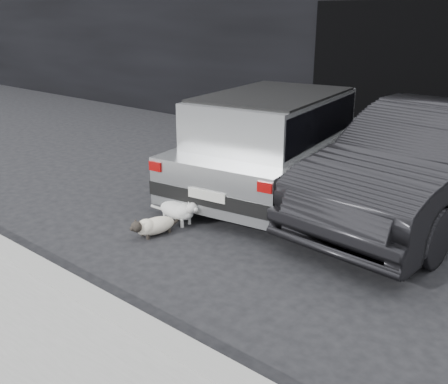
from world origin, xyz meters
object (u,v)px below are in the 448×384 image
Objects in this scene: cat_siamese at (152,226)px; second_car at (425,163)px; silver_hatchback at (276,137)px; cat_white at (179,210)px.

second_car is at bearing -119.97° from cat_siamese.
second_car is (1.97, 0.26, -0.06)m from silver_hatchback.
cat_siamese is (-0.13, -2.23, -0.64)m from silver_hatchback.
silver_hatchback is 1.89m from cat_white.
cat_siamese is at bearing -126.34° from second_car.
cat_white reaches higher than cat_siamese.
second_car is at bearing -0.76° from silver_hatchback.
cat_white is (-0.01, 0.44, 0.06)m from cat_siamese.
cat_white is at bearing -103.00° from silver_hatchback.
silver_hatchback is 2.33m from cat_siamese.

